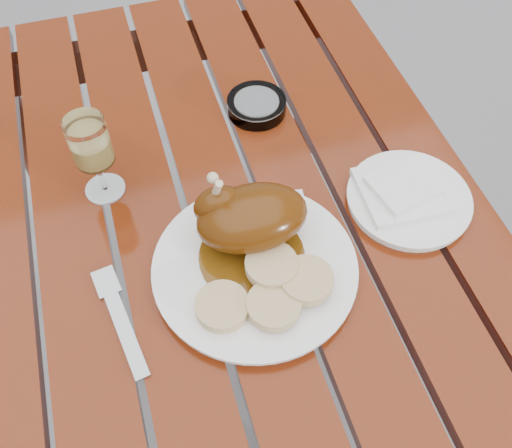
{
  "coord_description": "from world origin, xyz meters",
  "views": [
    {
      "loc": [
        -0.11,
        -0.5,
        1.45
      ],
      "look_at": [
        0.03,
        -0.04,
        0.78
      ],
      "focal_mm": 40.0,
      "sensor_mm": 36.0,
      "label": 1
    }
  ],
  "objects": [
    {
      "name": "ground",
      "position": [
        0.0,
        0.0,
        0.0
      ],
      "size": [
        60.0,
        60.0,
        0.0
      ],
      "primitive_type": "plane",
      "color": "slate",
      "rests_on": "ground"
    },
    {
      "name": "table",
      "position": [
        0.0,
        0.0,
        0.38
      ],
      "size": [
        0.8,
        1.2,
        0.75
      ],
      "primitive_type": "cube",
      "color": "maroon",
      "rests_on": "ground"
    },
    {
      "name": "dinner_plate",
      "position": [
        0.01,
        -0.1,
        0.76
      ],
      "size": [
        0.3,
        0.3,
        0.02
      ],
      "primitive_type": "cylinder",
      "rotation": [
        0.0,
        0.0,
        0.03
      ],
      "color": "white",
      "rests_on": "table"
    },
    {
      "name": "roast_duck",
      "position": [
        0.02,
        -0.05,
        0.81
      ],
      "size": [
        0.17,
        0.16,
        0.12
      ],
      "color": "#58330A",
      "rests_on": "dinner_plate"
    },
    {
      "name": "bread_dumplings",
      "position": [
        0.02,
        -0.15,
        0.78
      ],
      "size": [
        0.19,
        0.13,
        0.03
      ],
      "color": "tan",
      "rests_on": "dinner_plate"
    },
    {
      "name": "wine_glass",
      "position": [
        -0.17,
        0.12,
        0.82
      ],
      "size": [
        0.08,
        0.08,
        0.15
      ],
      "primitive_type": "cylinder",
      "rotation": [
        0.0,
        0.0,
        -0.43
      ],
      "color": "#D0B65E",
      "rests_on": "table"
    },
    {
      "name": "side_plate",
      "position": [
        0.28,
        -0.05,
        0.76
      ],
      "size": [
        0.25,
        0.25,
        0.02
      ],
      "primitive_type": "cylinder",
      "rotation": [
        0.0,
        0.0,
        0.39
      ],
      "color": "white",
      "rests_on": "table"
    },
    {
      "name": "napkin",
      "position": [
        0.27,
        -0.04,
        0.77
      ],
      "size": [
        0.13,
        0.12,
        0.01
      ],
      "primitive_type": "cube",
      "rotation": [
        0.0,
        0.0,
        -0.04
      ],
      "color": "white",
      "rests_on": "side_plate"
    },
    {
      "name": "ashtray",
      "position": [
        0.11,
        0.22,
        0.76
      ],
      "size": [
        0.12,
        0.12,
        0.03
      ],
      "primitive_type": "cylinder",
      "rotation": [
        0.0,
        0.0,
        0.13
      ],
      "color": "#B2B7BC",
      "rests_on": "table"
    },
    {
      "name": "fork",
      "position": [
        -0.18,
        -0.13,
        0.75
      ],
      "size": [
        0.05,
        0.17,
        0.01
      ],
      "primitive_type": "cube",
      "rotation": [
        0.0,
        0.0,
        0.16
      ],
      "color": "gray",
      "rests_on": "table"
    },
    {
      "name": "knife",
      "position": [
        0.1,
        -0.1,
        0.75
      ],
      "size": [
        0.05,
        0.18,
        0.01
      ],
      "primitive_type": "cube",
      "rotation": [
        0.0,
        0.0,
        -0.17
      ],
      "color": "gray",
      "rests_on": "table"
    }
  ]
}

